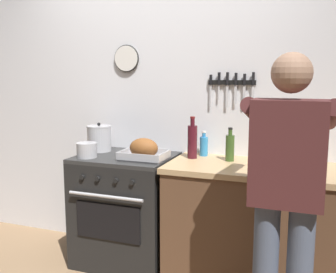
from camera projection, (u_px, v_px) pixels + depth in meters
The scene contains 13 objects.
wall_back at pixel (167, 104), 3.35m from camera, with size 6.00×0.13×2.60m.
counter_block at pixel (309, 233), 2.74m from camera, with size 2.03×0.65×0.90m.
stove at pixel (126, 209), 3.22m from camera, with size 0.76×0.67×0.90m.
person_cook at pixel (286, 187), 2.09m from camera, with size 0.51×0.63×1.66m.
roasting_pan at pixel (144, 150), 3.00m from camera, with size 0.35×0.26×0.17m.
stock_pot at pixel (99, 138), 3.33m from camera, with size 0.21×0.21×0.25m.
saucepan at pixel (87, 150), 3.08m from camera, with size 0.16×0.16×0.12m.
cutting_board at pixel (291, 170), 2.63m from camera, with size 0.36×0.24×0.02m, color tan.
bottle_vinegar at pixel (285, 147), 2.93m from camera, with size 0.06×0.06×0.26m.
bottle_olive_oil at pixel (230, 147), 2.94m from camera, with size 0.07×0.07×0.25m.
bottle_dish_soap at pixel (204, 146), 3.13m from camera, with size 0.07×0.07×0.20m.
bottle_wine_red at pixel (192, 141), 3.04m from camera, with size 0.08×0.08×0.33m.
bottle_hot_sauce at pixel (265, 151), 2.88m from camera, with size 0.05×0.05×0.21m.
Camera 1 is at (1.18, -1.79, 1.54)m, focal length 41.72 mm.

